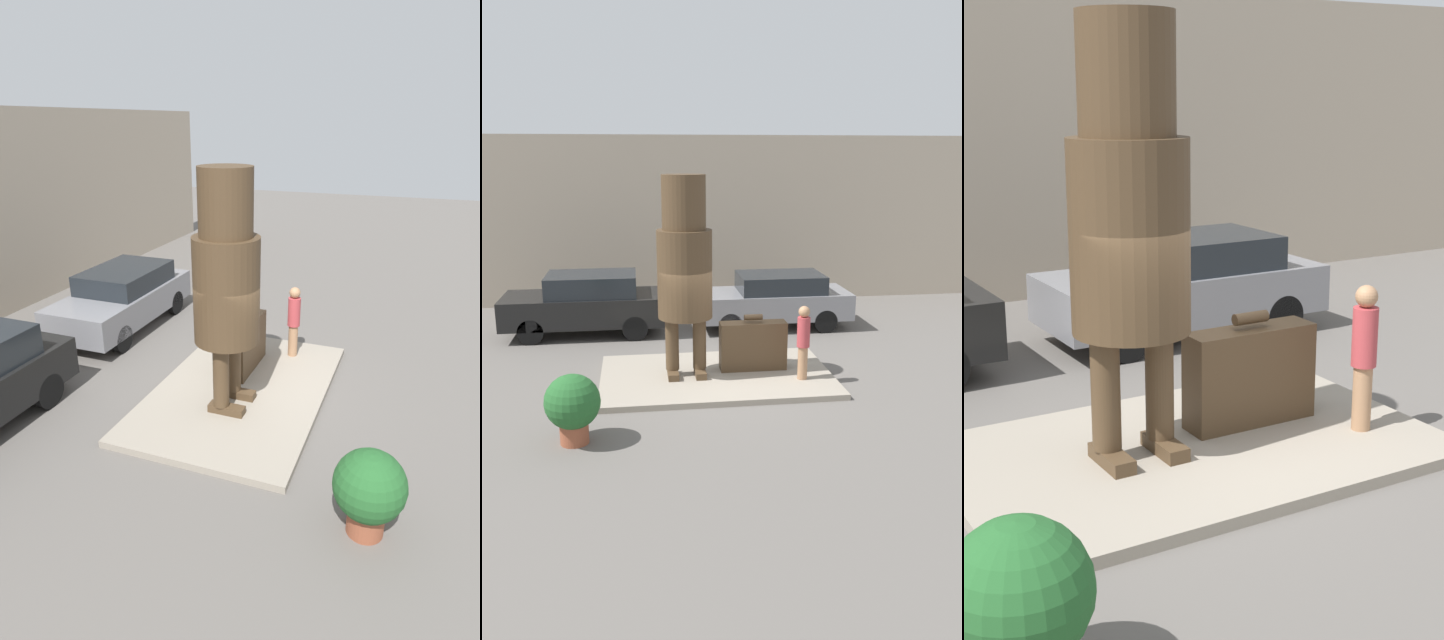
{
  "view_description": "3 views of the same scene",
  "coord_description": "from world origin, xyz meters",
  "views": [
    {
      "loc": [
        -8.35,
        -3.09,
        5.2
      ],
      "look_at": [
        -0.28,
        -0.06,
        1.72
      ],
      "focal_mm": 28.0,
      "sensor_mm": 36.0,
      "label": 1
    },
    {
      "loc": [
        -1.71,
        -13.13,
        4.88
      ],
      "look_at": [
        0.13,
        -0.02,
        1.38
      ],
      "focal_mm": 35.0,
      "sensor_mm": 36.0,
      "label": 2
    },
    {
      "loc": [
        -4.39,
        -7.69,
        3.84
      ],
      "look_at": [
        0.18,
        0.08,
        1.46
      ],
      "focal_mm": 50.0,
      "sensor_mm": 36.0,
      "label": 3
    }
  ],
  "objects": [
    {
      "name": "parked_car_grey",
      "position": [
        2.25,
        4.19,
        0.84
      ],
      "size": [
        4.4,
        1.83,
        1.58
      ],
      "rotation": [
        0.0,
        0.0,
        3.14
      ],
      "color": "gray",
      "rests_on": "ground_plane"
    },
    {
      "name": "planter_pot",
      "position": [
        -2.88,
        -2.84,
        0.72
      ],
      "size": [
        0.97,
        0.97,
        1.26
      ],
      "color": "brown",
      "rests_on": "ground_plane"
    },
    {
      "name": "building_backdrop",
      "position": [
        0.0,
        8.06,
        2.77
      ],
      "size": [
        28.0,
        0.6,
        5.53
      ],
      "color": "tan",
      "rests_on": "ground_plane"
    },
    {
      "name": "tourist",
      "position": [
        1.83,
        -0.57,
        1.03
      ],
      "size": [
        0.28,
        0.28,
        1.64
      ],
      "color": "#A87A56",
      "rests_on": "pedestal"
    },
    {
      "name": "statue_figure",
      "position": [
        -0.67,
        0.04,
        2.69
      ],
      "size": [
        1.19,
        1.19,
        4.38
      ],
      "color": "#4C3823",
      "rests_on": "pedestal"
    },
    {
      "name": "ground_plane",
      "position": [
        0.0,
        0.0,
        0.0
      ],
      "size": [
        60.0,
        60.0,
        0.0
      ],
      "primitive_type": "plane",
      "color": "#605B56"
    },
    {
      "name": "pedestal",
      "position": [
        0.0,
        0.0,
        0.06
      ],
      "size": [
        5.15,
        3.29,
        0.13
      ],
      "color": "gray",
      "rests_on": "ground_plane"
    },
    {
      "name": "parked_car_black",
      "position": [
        -3.11,
        4.16,
        0.9
      ],
      "size": [
        4.44,
        1.88,
        1.72
      ],
      "rotation": [
        0.0,
        0.0,
        3.14
      ],
      "color": "black",
      "rests_on": "ground_plane"
    },
    {
      "name": "giant_suitcase",
      "position": [
        0.87,
        0.24,
        0.69
      ],
      "size": [
        1.51,
        0.44,
        1.29
      ],
      "color": "#4C3823",
      "rests_on": "pedestal"
    }
  ]
}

